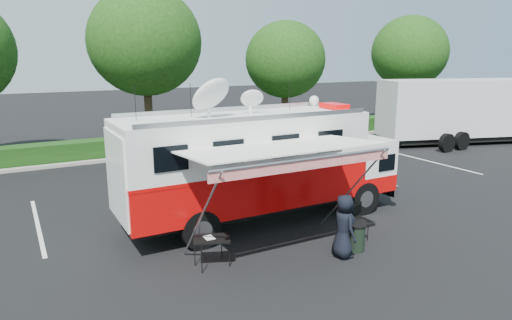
{
  "coord_description": "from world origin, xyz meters",
  "views": [
    {
      "loc": [
        -6.97,
        -12.21,
        5.25
      ],
      "look_at": [
        0.0,
        0.5,
        1.9
      ],
      "focal_mm": 32.0,
      "sensor_mm": 36.0,
      "label": 1
    }
  ],
  "objects": [
    {
      "name": "stall_lines",
      "position": [
        -0.5,
        3.0,
        0.0
      ],
      "size": [
        24.12,
        5.5,
        0.01
      ],
      "color": "silver",
      "rests_on": "ground_plane"
    },
    {
      "name": "person",
      "position": [
        0.48,
        -3.44,
        0.0
      ],
      "size": [
        0.64,
        0.9,
        1.72
      ],
      "primitive_type": "imported",
      "rotation": [
        0.0,
        0.0,
        1.45
      ],
      "color": "black",
      "rests_on": "ground_plane"
    },
    {
      "name": "folding_chair",
      "position": [
        1.6,
        -2.6,
        0.64
      ],
      "size": [
        0.65,
        0.68,
        1.08
      ],
      "color": "black",
      "rests_on": "ground_plane"
    },
    {
      "name": "back_border",
      "position": [
        1.14,
        12.9,
        5.0
      ],
      "size": [
        60.0,
        6.14,
        8.87
      ],
      "color": "#9E998E",
      "rests_on": "ground_plane"
    },
    {
      "name": "trash_bin",
      "position": [
        1.06,
        -3.3,
        0.38
      ],
      "size": [
        0.5,
        0.5,
        0.75
      ],
      "color": "black",
      "rests_on": "ground_plane"
    },
    {
      "name": "ground_plane",
      "position": [
        0.0,
        0.0,
        0.0
      ],
      "size": [
        120.0,
        120.0,
        0.0
      ],
      "primitive_type": "plane",
      "color": "black",
      "rests_on": "ground"
    },
    {
      "name": "folding_table",
      "position": [
        -2.8,
        -2.29,
        0.72
      ],
      "size": [
        1.08,
        0.93,
        0.77
      ],
      "color": "black",
      "rests_on": "ground_plane"
    },
    {
      "name": "command_truck",
      "position": [
        -0.08,
        -0.0,
        1.91
      ],
      "size": [
        9.27,
        2.55,
        4.45
      ],
      "color": "black",
      "rests_on": "ground_plane"
    },
    {
      "name": "awning",
      "position": [
        -0.91,
        -2.65,
        2.86
      ],
      "size": [
        5.06,
        2.62,
        3.05
      ],
      "color": "white",
      "rests_on": "ground_plane"
    },
    {
      "name": "semi_trailer",
      "position": [
        18.26,
        5.52,
        2.01
      ],
      "size": [
        12.59,
        6.15,
        3.82
      ],
      "color": "silver",
      "rests_on": "ground_plane"
    }
  ]
}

